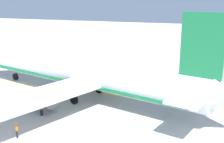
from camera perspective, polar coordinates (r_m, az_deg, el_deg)
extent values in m
cylinder|color=silver|center=(39.71, -6.59, 0.02)|extent=(13.81, 35.61, 3.80)
cube|color=#192333|center=(52.17, -20.78, 3.66)|extent=(3.78, 3.21, 0.60)
cube|color=silver|center=(32.45, -14.65, -5.01)|extent=(16.62, 10.54, 0.50)
cylinder|color=slate|center=(35.81, -13.08, -5.06)|extent=(3.01, 3.69, 2.20)
cube|color=silver|center=(45.81, 2.92, 1.23)|extent=(16.60, 7.61, 0.50)
cylinder|color=slate|center=(44.88, -0.92, -0.62)|extent=(3.01, 3.69, 2.20)
cube|color=#19723F|center=(30.42, 17.16, 4.85)|extent=(1.59, 4.32, 6.50)
cube|color=silver|center=(31.53, 16.51, -3.67)|extent=(10.88, 6.01, 0.24)
cube|color=#19723F|center=(39.99, -6.55, -1.43)|extent=(12.61, 32.10, 0.36)
cylinder|color=black|center=(50.34, -18.24, -0.95)|extent=(0.65, 1.15, 1.10)
cylinder|color=gray|center=(50.14, -18.31, -0.07)|extent=(0.20, 0.20, 0.50)
cylinder|color=black|center=(37.79, -7.37, -5.47)|extent=(0.65, 1.15, 1.10)
cylinder|color=gray|center=(37.52, -7.41, -4.32)|extent=(0.20, 0.20, 0.50)
cylinder|color=black|center=(41.54, -2.54, -3.47)|extent=(0.65, 1.15, 1.10)
cylinder|color=gray|center=(41.30, -2.55, -2.42)|extent=(0.20, 0.20, 0.50)
cylinder|color=#191E33|center=(34.95, -13.65, -7.75)|extent=(0.14, 0.14, 0.82)
cylinder|color=#191E33|center=(35.01, -13.38, -7.69)|extent=(0.14, 0.14, 0.82)
cube|color=orange|center=(34.72, -13.59, -6.62)|extent=(0.49, 0.42, 0.62)
cube|color=silver|center=(34.70, -13.59, -6.57)|extent=(0.50, 0.44, 0.06)
sphere|color=tan|center=(34.57, -13.63, -5.97)|extent=(0.22, 0.22, 0.22)
cylinder|color=orange|center=(34.60, -14.00, -6.66)|extent=(0.09, 0.09, 0.59)
cylinder|color=orange|center=(34.81, -13.19, -6.48)|extent=(0.09, 0.09, 0.59)
cylinder|color=#191E33|center=(30.48, -17.97, -11.55)|extent=(0.14, 0.14, 0.81)
cylinder|color=#191E33|center=(30.64, -18.02, -11.41)|extent=(0.14, 0.14, 0.81)
cube|color=orange|center=(30.26, -18.10, -10.27)|extent=(0.46, 0.47, 0.61)
cube|color=silver|center=(30.24, -18.11, -10.21)|extent=(0.48, 0.48, 0.06)
sphere|color=tan|center=(30.09, -18.17, -9.55)|extent=(0.22, 0.22, 0.22)
cylinder|color=orange|center=(30.00, -18.02, -10.42)|extent=(0.09, 0.09, 0.58)
cylinder|color=orange|center=(30.49, -18.19, -10.01)|extent=(0.09, 0.09, 0.58)
cube|color=yellow|center=(40.61, 1.08, -4.71)|extent=(0.30, 60.00, 0.01)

